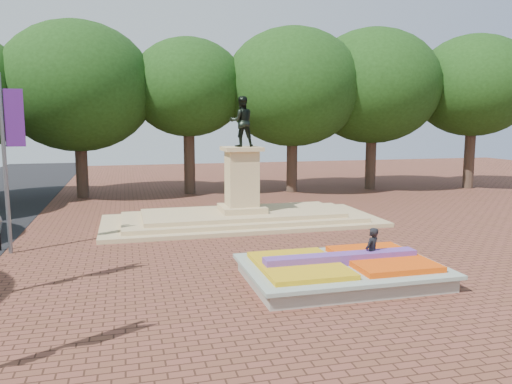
% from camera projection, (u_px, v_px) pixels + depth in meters
% --- Properties ---
extents(ground, '(90.00, 90.00, 0.00)m').
position_uv_depth(ground, '(292.00, 266.00, 17.97)').
color(ground, brown).
rests_on(ground, ground).
extents(flower_bed, '(6.30, 4.30, 0.91)m').
position_uv_depth(flower_bed, '(342.00, 269.00, 16.26)').
color(flower_bed, gray).
rests_on(flower_bed, ground).
extents(monument, '(14.00, 6.00, 6.40)m').
position_uv_depth(monument, '(242.00, 206.00, 25.51)').
color(monument, tan).
rests_on(monument, ground).
extents(tree_row_back, '(44.80, 8.80, 10.43)m').
position_uv_depth(tree_row_back, '(242.00, 100.00, 34.86)').
color(tree_row_back, '#3C2B21').
rests_on(tree_row_back, ground).
extents(pedestrian, '(0.73, 0.68, 1.68)m').
position_uv_depth(pedestrian, '(372.00, 253.00, 16.56)').
color(pedestrian, black).
rests_on(pedestrian, ground).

